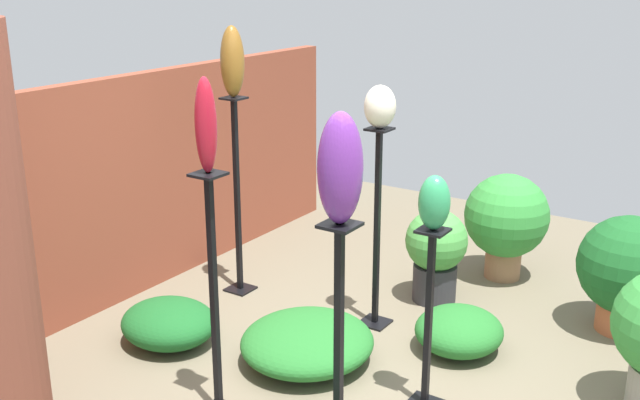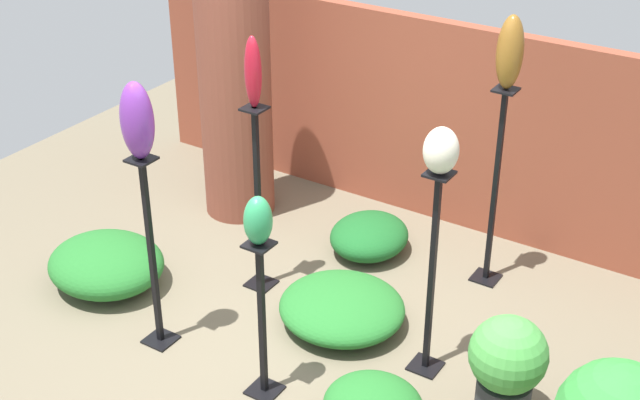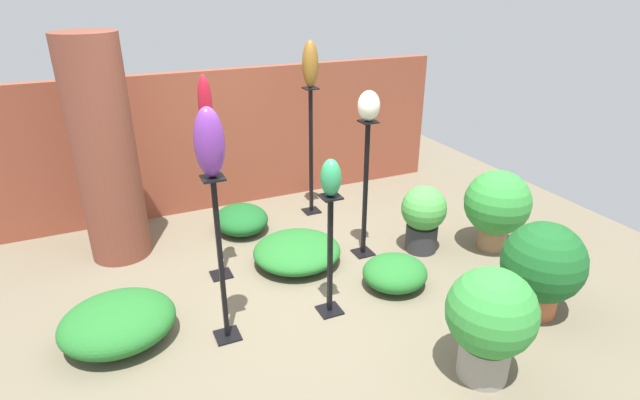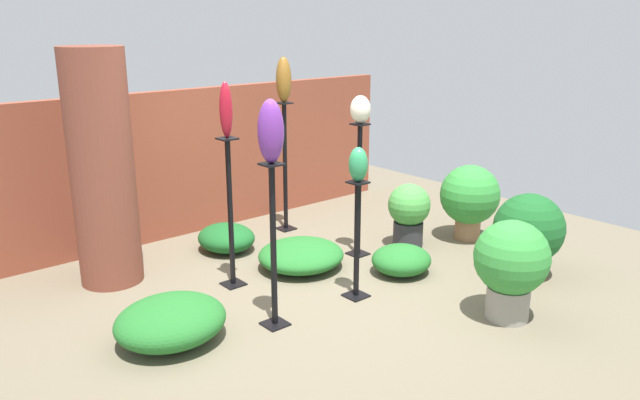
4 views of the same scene
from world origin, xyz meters
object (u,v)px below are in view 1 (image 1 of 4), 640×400
pedestal_violet (339,374)px  potted_plant_mid_right (436,250)px  potted_plant_front_right (506,219)px  pedestal_jade (428,328)px  art_vase_jade (434,203)px  potted_plant_near_pillar (628,269)px  pedestal_bronze (237,204)px  art_vase_ivory (380,107)px  pedestal_ruby (214,308)px  art_vase_bronze (232,62)px  art_vase_violet (340,169)px  art_vase_ruby (206,125)px  pedestal_ivory (377,237)px

pedestal_violet → potted_plant_mid_right: bearing=13.6°
potted_plant_front_right → pedestal_jade: bearing=-171.8°
art_vase_jade → potted_plant_front_right: 2.23m
pedestal_violet → potted_plant_near_pillar: bearing=-17.0°
pedestal_violet → potted_plant_mid_right: size_ratio=1.93×
pedestal_bronze → art_vase_ivory: bearing=-86.0°
pedestal_jade → art_vase_jade: size_ratio=3.60×
potted_plant_front_right → potted_plant_mid_right: bearing=158.5°
pedestal_bronze → pedestal_jade: 2.08m
pedestal_ruby → art_vase_bronze: (1.40, 0.99, 1.14)m
pedestal_bronze → pedestal_violet: bearing=-129.5°
potted_plant_mid_right → art_vase_jade: bearing=-156.8°
art_vase_jade → potted_plant_near_pillar: 1.96m
pedestal_ruby → art_vase_violet: art_vase_violet is taller
art_vase_ruby → art_vase_bronze: 1.72m
pedestal_ruby → potted_plant_near_pillar: bearing=-35.9°
art_vase_violet → pedestal_bronze: bearing=50.5°
art_vase_ivory → potted_plant_mid_right: bearing=-16.8°
pedestal_ruby → art_vase_ivory: size_ratio=5.04×
pedestal_violet → pedestal_jade: 0.92m
pedestal_bronze → potted_plant_near_pillar: 2.87m
pedestal_ivory → art_vase_violet: bearing=-156.3°
art_vase_jade → potted_plant_front_right: size_ratio=0.35×
pedestal_violet → art_vase_bronze: (1.58, 1.92, 1.16)m
art_vase_ivory → art_vase_bronze: size_ratio=0.55×
art_vase_bronze → art_vase_jade: bearing=-109.1°
art_vase_ivory → art_vase_violet: (-1.66, -0.73, 0.06)m
pedestal_ivory → art_vase_ruby: size_ratio=2.86×
art_vase_ivory → pedestal_bronze: bearing=94.0°
pedestal_ruby → art_vase_bronze: size_ratio=2.79×
pedestal_bronze → pedestal_violet: pedestal_bronze is taller
pedestal_ruby → pedestal_bronze: size_ratio=0.93×
pedestal_ruby → pedestal_violet: (-0.18, -0.93, -0.02)m
pedestal_jade → pedestal_ivory: bearing=45.3°
potted_plant_front_right → art_vase_ivory: bearing=160.6°
art_vase_ruby → art_vase_bronze: bearing=35.2°
art_vase_ruby → potted_plant_mid_right: art_vase_ruby is taller
art_vase_ivory → art_vase_violet: size_ratio=0.57×
pedestal_ruby → pedestal_violet: size_ratio=1.03×
pedestal_jade → art_vase_ivory: 1.53m
pedestal_ruby → potted_plant_near_pillar: size_ratio=1.71×
pedestal_jade → potted_plant_front_right: (2.08, 0.30, 0.01)m
art_vase_ruby → art_vase_jade: 1.28m
pedestal_jade → art_vase_ruby: 1.70m
pedestal_ruby → pedestal_jade: 1.22m
pedestal_bronze → art_vase_ivory: 1.47m
potted_plant_front_right → potted_plant_mid_right: 0.78m
pedestal_ivory → pedestal_jade: (-0.76, -0.77, -0.16)m
art_vase_ivory → art_vase_bronze: 1.21m
pedestal_ivory → art_vase_jade: pedestal_ivory is taller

